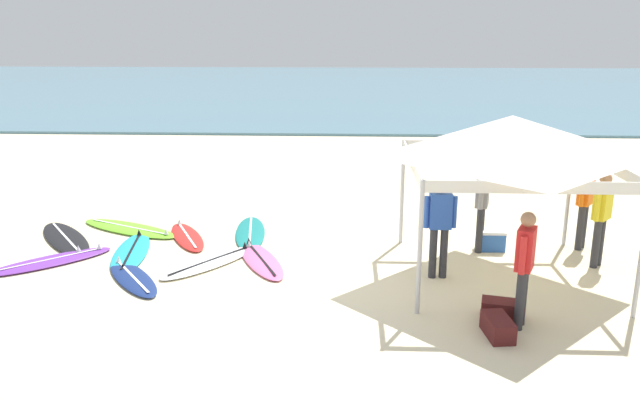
% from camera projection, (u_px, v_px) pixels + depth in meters
% --- Properties ---
extents(ground_plane, '(80.00, 80.00, 0.00)m').
position_uv_depth(ground_plane, '(318.00, 284.00, 10.63)').
color(ground_plane, beige).
extents(sea, '(80.00, 36.00, 0.10)m').
position_uv_depth(sea, '(341.00, 88.00, 41.62)').
color(sea, '#568499').
rests_on(sea, ground).
extents(canopy_tent, '(3.29, 3.29, 2.75)m').
position_uv_depth(canopy_tent, '(511.00, 138.00, 10.40)').
color(canopy_tent, '#B7B7BC').
rests_on(canopy_tent, ground).
extents(surfboard_lime, '(2.50, 1.69, 0.19)m').
position_uv_depth(surfboard_lime, '(130.00, 228.00, 13.37)').
color(surfboard_lime, '#7AD12D').
rests_on(surfboard_lime, ground).
extents(surfboard_cyan, '(0.92, 2.31, 0.19)m').
position_uv_depth(surfboard_cyan, '(131.00, 252.00, 11.99)').
color(surfboard_cyan, '#23B2CC').
rests_on(surfboard_cyan, ground).
extents(surfboard_red, '(1.28, 1.94, 0.19)m').
position_uv_depth(surfboard_red, '(187.00, 237.00, 12.87)').
color(surfboard_red, red).
rests_on(surfboard_red, ground).
extents(surfboard_white, '(1.76, 2.04, 0.19)m').
position_uv_depth(surfboard_white, '(210.00, 262.00, 11.50)').
color(surfboard_white, white).
rests_on(surfboard_white, ground).
extents(surfboard_purple, '(2.09, 1.93, 0.19)m').
position_uv_depth(surfboard_purple, '(50.00, 261.00, 11.55)').
color(surfboard_purple, purple).
rests_on(surfboard_purple, ground).
extents(surfboard_teal, '(0.86, 2.25, 0.19)m').
position_uv_depth(surfboard_teal, '(250.00, 233.00, 13.09)').
color(surfboard_teal, '#19847F').
rests_on(surfboard_teal, ground).
extents(surfboard_navy, '(1.55, 1.87, 0.19)m').
position_uv_depth(surfboard_navy, '(132.00, 278.00, 10.81)').
color(surfboard_navy, navy).
rests_on(surfboard_navy, ground).
extents(surfboard_pink, '(1.34, 2.13, 0.19)m').
position_uv_depth(surfboard_pink, '(261.00, 260.00, 11.61)').
color(surfboard_pink, pink).
rests_on(surfboard_pink, ground).
extents(surfboard_black, '(2.00, 2.37, 0.19)m').
position_uv_depth(surfboard_black, '(66.00, 239.00, 12.75)').
color(surfboard_black, black).
rests_on(surfboard_black, ground).
extents(person_red, '(0.35, 0.51, 1.71)m').
position_uv_depth(person_red, '(524.00, 262.00, 8.90)').
color(person_red, '#2D2D33').
rests_on(person_red, ground).
extents(person_orange, '(0.39, 0.46, 1.71)m').
position_uv_depth(person_orange, '(585.00, 199.00, 12.05)').
color(person_orange, '#2D2D33').
rests_on(person_orange, ground).
extents(person_blue, '(0.55, 0.24, 1.71)m').
position_uv_depth(person_blue, '(440.00, 222.00, 10.66)').
color(person_blue, '#2D2D33').
rests_on(person_blue, ground).
extents(person_yellow, '(0.40, 0.43, 1.71)m').
position_uv_depth(person_yellow, '(602.00, 213.00, 11.16)').
color(person_yellow, '#2D2D33').
rests_on(person_yellow, ground).
extents(person_grey, '(0.32, 0.53, 1.71)m').
position_uv_depth(person_grey, '(482.00, 201.00, 11.91)').
color(person_grey, '#2D2D33').
rests_on(person_grey, ground).
extents(gear_bag_near_tent, '(0.39, 0.63, 0.28)m').
position_uv_depth(gear_bag_near_tent, '(498.00, 327.00, 8.84)').
color(gear_bag_near_tent, '#4C1919').
rests_on(gear_bag_near_tent, ground).
extents(gear_bag_by_pole, '(0.66, 0.45, 0.28)m').
position_uv_depth(gear_bag_by_pole, '(502.00, 310.00, 9.37)').
color(gear_bag_by_pole, '#4C1919').
rests_on(gear_bag_by_pole, ground).
extents(cooler_box, '(0.50, 0.36, 0.39)m').
position_uv_depth(cooler_box, '(491.00, 240.00, 12.20)').
color(cooler_box, '#2D60B7').
rests_on(cooler_box, ground).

